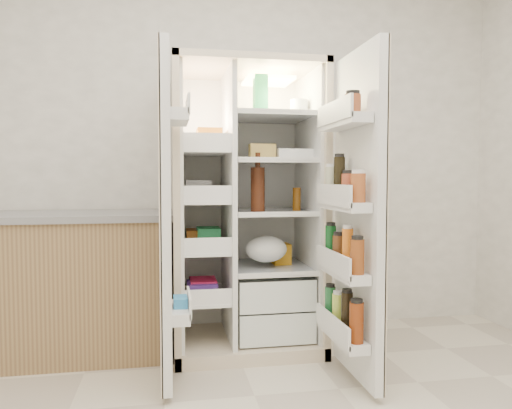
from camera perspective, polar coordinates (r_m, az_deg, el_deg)
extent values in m
cube|color=white|center=(3.48, -3.44, 7.34)|extent=(4.00, 0.02, 2.70)
cube|color=beige|center=(3.42, -2.12, -0.12)|extent=(0.92, 0.04, 1.80)
cube|color=beige|center=(3.06, -9.41, -0.54)|extent=(0.04, 0.70, 1.80)
cube|color=beige|center=(3.19, 6.58, -0.36)|extent=(0.04, 0.70, 1.80)
cube|color=beige|center=(3.16, -1.26, 15.66)|extent=(0.92, 0.70, 0.04)
cube|color=beige|center=(3.26, -1.22, -15.71)|extent=(0.92, 0.70, 0.08)
cube|color=white|center=(3.39, -2.05, 0.19)|extent=(0.84, 0.02, 1.68)
cube|color=white|center=(3.06, -8.85, -0.16)|extent=(0.02, 0.62, 1.68)
cube|color=white|center=(3.18, 6.06, -0.01)|extent=(0.02, 0.62, 1.68)
cube|color=white|center=(3.08, -3.26, -0.10)|extent=(0.03, 0.62, 1.68)
cube|color=white|center=(3.23, 1.62, -13.22)|extent=(0.47, 0.52, 0.19)
cube|color=white|center=(3.18, 1.63, -9.76)|extent=(0.47, 0.52, 0.19)
cube|color=#FFD18C|center=(3.23, 1.40, 14.32)|extent=(0.30, 0.30, 0.02)
cube|color=white|center=(3.15, -6.08, -10.55)|extent=(0.28, 0.58, 0.02)
cube|color=white|center=(3.09, -6.11, -5.14)|extent=(0.28, 0.58, 0.02)
cube|color=white|center=(3.06, -6.15, 0.43)|extent=(0.28, 0.58, 0.02)
cube|color=white|center=(3.06, -6.18, 6.04)|extent=(0.28, 0.58, 0.02)
cube|color=silver|center=(3.17, 1.56, -7.30)|extent=(0.49, 0.58, 0.01)
cube|color=silver|center=(3.12, 1.57, -0.79)|extent=(0.49, 0.58, 0.01)
cube|color=silver|center=(3.12, 1.58, 5.09)|extent=(0.49, 0.58, 0.02)
cube|color=silver|center=(3.14, 1.58, 10.20)|extent=(0.49, 0.58, 0.02)
cube|color=#DE1F4F|center=(3.13, -6.09, -9.49)|extent=(0.16, 0.20, 0.10)
cube|color=#238048|center=(3.08, -6.12, -3.85)|extent=(0.14, 0.18, 0.12)
cube|color=white|center=(3.06, -6.15, 1.27)|extent=(0.20, 0.22, 0.07)
cube|color=orange|center=(3.07, -6.19, 7.54)|extent=(0.15, 0.16, 0.14)
cube|color=#5D339A|center=(3.13, -6.09, -9.58)|extent=(0.18, 0.20, 0.09)
cube|color=orange|center=(3.08, -6.12, -4.03)|extent=(0.14, 0.18, 0.10)
cube|color=silver|center=(3.06, -6.15, 1.74)|extent=(0.16, 0.16, 0.12)
sphere|color=orange|center=(3.15, -0.37, -14.79)|extent=(0.07, 0.07, 0.07)
sphere|color=orange|center=(3.20, 1.14, -14.48)|extent=(0.07, 0.07, 0.07)
sphere|color=orange|center=(3.18, 3.11, -14.58)|extent=(0.07, 0.07, 0.07)
sphere|color=orange|center=(3.29, 0.08, -14.01)|extent=(0.07, 0.07, 0.07)
sphere|color=orange|center=(3.29, 1.91, -14.01)|extent=(0.07, 0.07, 0.07)
sphere|color=orange|center=(3.27, 3.83, -14.09)|extent=(0.07, 0.07, 0.07)
sphere|color=orange|center=(3.22, -1.17, -14.39)|extent=(0.07, 0.07, 0.07)
ellipsoid|color=#397226|center=(3.19, 1.55, -9.41)|extent=(0.26, 0.24, 0.11)
cylinder|color=#3F1B0D|center=(2.98, 0.21, 1.78)|extent=(0.09, 0.09, 0.27)
cylinder|color=#66380B|center=(3.08, 4.81, 0.64)|extent=(0.05, 0.05, 0.15)
cube|color=#289555|center=(3.08, 0.52, 12.78)|extent=(0.08, 0.08, 0.24)
cylinder|color=silver|center=(3.15, 5.05, 11.25)|extent=(0.11, 0.11, 0.10)
cylinder|color=#BB742B|center=(3.27, 0.36, 10.82)|extent=(0.07, 0.07, 0.09)
cube|color=white|center=(3.05, 4.93, 5.88)|extent=(0.27, 0.11, 0.07)
cube|color=tan|center=(3.03, 0.73, 6.21)|extent=(0.16, 0.09, 0.10)
ellipsoid|color=silver|center=(3.07, 1.20, -5.90)|extent=(0.26, 0.24, 0.17)
cube|color=orange|center=(3.22, 2.96, -5.80)|extent=(0.11, 0.13, 0.13)
cube|color=white|center=(2.51, -10.57, -1.34)|extent=(0.05, 0.40, 1.72)
cube|color=beige|center=(2.51, -11.14, -1.34)|extent=(0.01, 0.40, 1.72)
cube|color=white|center=(2.59, -8.87, -12.40)|extent=(0.09, 0.32, 0.06)
cube|color=white|center=(2.52, -9.06, 10.09)|extent=(0.09, 0.32, 0.06)
cube|color=#338CCC|center=(2.59, -8.88, -11.76)|extent=(0.07, 0.12, 0.10)
cube|color=white|center=(2.61, 11.94, -1.17)|extent=(0.05, 0.58, 1.72)
cube|color=beige|center=(2.62, 12.45, -1.16)|extent=(0.01, 0.58, 1.72)
cube|color=white|center=(2.70, 10.06, -14.85)|extent=(0.11, 0.50, 0.05)
cube|color=white|center=(2.62, 10.13, -7.76)|extent=(0.11, 0.50, 0.05)
cube|color=white|center=(2.58, 10.20, -0.10)|extent=(0.11, 0.50, 0.05)
cube|color=white|center=(2.59, 10.30, 9.44)|extent=(0.11, 0.50, 0.05)
cylinder|color=maroon|center=(2.49, 11.74, -13.45)|extent=(0.07, 0.07, 0.20)
cylinder|color=black|center=(2.60, 10.64, -12.47)|extent=(0.06, 0.06, 0.22)
cylinder|color=#C2DA48|center=(2.73, 9.63, -12.19)|extent=(0.06, 0.06, 0.18)
cylinder|color=#236B38|center=(2.84, 8.72, -11.43)|extent=(0.06, 0.06, 0.19)
cylinder|color=brown|center=(2.42, 11.83, -6.05)|extent=(0.07, 0.07, 0.17)
cylinder|color=orange|center=(2.53, 10.72, -5.16)|extent=(0.06, 0.06, 0.21)
cylinder|color=brown|center=(2.66, 9.70, -5.31)|extent=(0.07, 0.07, 0.16)
cylinder|color=#12531F|center=(2.78, 8.78, -4.52)|extent=(0.06, 0.06, 0.20)
cylinder|color=#9F4D22|center=(2.39, 11.91, 1.92)|extent=(0.07, 0.07, 0.14)
cylinder|color=#9A4127|center=(2.51, 10.79, 1.98)|extent=(0.07, 0.07, 0.14)
cylinder|color=black|center=(2.63, 9.77, 3.02)|extent=(0.06, 0.06, 0.23)
cylinder|color=beige|center=(2.75, 8.84, 2.51)|extent=(0.06, 0.06, 0.18)
cylinder|color=brown|center=(2.49, 11.31, 11.44)|extent=(0.08, 0.08, 0.10)
cube|color=#96784B|center=(3.24, -20.55, -9.06)|extent=(1.17, 0.61, 0.84)
cube|color=gray|center=(3.18, -20.70, -1.28)|extent=(1.21, 0.64, 0.04)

